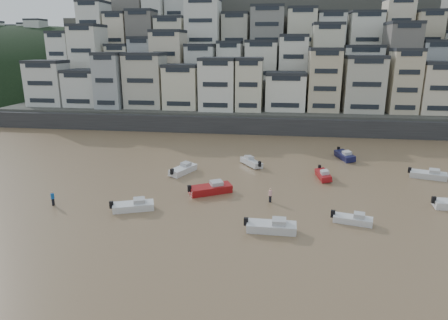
# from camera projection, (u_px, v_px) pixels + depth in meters

# --- Properties ---
(sea_strip) EXTENTS (340.00, 340.00, 0.00)m
(sea_strip) POSITION_uv_depth(u_px,v_px,m) (6.00, 88.00, 176.63)
(sea_strip) COLOR #485A67
(sea_strip) RESTS_ON ground
(harbor_wall) EXTENTS (140.00, 3.00, 3.50)m
(harbor_wall) POSITION_uv_depth(u_px,v_px,m) (278.00, 126.00, 84.17)
(harbor_wall) COLOR #38383A
(harbor_wall) RESTS_ON ground
(hillside) EXTENTS (141.04, 66.00, 50.00)m
(hillside) POSITION_uv_depth(u_px,v_px,m) (296.00, 63.00, 118.35)
(hillside) COLOR #4C4C47
(hillside) RESTS_ON ground
(headland) EXTENTS (216.00, 135.00, 53.33)m
(headland) POSITION_uv_depth(u_px,v_px,m) (24.00, 91.00, 165.13)
(headland) COLOR black
(headland) RESTS_ON ground
(boat_a) EXTENTS (5.46, 1.84, 1.49)m
(boat_a) POSITION_uv_depth(u_px,v_px,m) (271.00, 225.00, 40.07)
(boat_a) COLOR silver
(boat_a) RESTS_ON ground
(boat_b) EXTENTS (4.59, 2.41, 1.19)m
(boat_b) POSITION_uv_depth(u_px,v_px,m) (353.00, 218.00, 42.06)
(boat_b) COLOR silver
(boat_b) RESTS_ON ground
(boat_c) EXTENTS (6.10, 4.66, 1.62)m
(boat_c) POSITION_uv_depth(u_px,v_px,m) (211.00, 188.00, 50.51)
(boat_c) COLOR maroon
(boat_c) RESTS_ON ground
(boat_e) EXTENTS (2.27, 5.03, 1.32)m
(boat_e) POSITION_uv_depth(u_px,v_px,m) (323.00, 174.00, 56.28)
(boat_e) COLOR maroon
(boat_e) RESTS_ON ground
(boat_f) EXTENTS (3.81, 5.78, 1.50)m
(boat_f) POSITION_uv_depth(u_px,v_px,m) (183.00, 168.00, 58.55)
(boat_f) COLOR white
(boat_f) RESTS_ON ground
(boat_g) EXTENTS (5.46, 3.07, 1.42)m
(boat_g) POSITION_uv_depth(u_px,v_px,m) (428.00, 174.00, 56.28)
(boat_g) COLOR silver
(boat_g) RESTS_ON ground
(boat_h) EXTENTS (4.26, 5.13, 1.39)m
(boat_h) POSITION_uv_depth(u_px,v_px,m) (251.00, 161.00, 62.34)
(boat_h) COLOR silver
(boat_h) RESTS_ON ground
(boat_i) EXTENTS (3.23, 5.90, 1.53)m
(boat_i) POSITION_uv_depth(u_px,v_px,m) (345.00, 155.00, 65.89)
(boat_i) COLOR #13143B
(boat_i) RESTS_ON ground
(boat_j) EXTENTS (5.30, 3.30, 1.38)m
(boat_j) POSITION_uv_depth(u_px,v_px,m) (133.00, 205.00, 45.32)
(boat_j) COLOR silver
(boat_j) RESTS_ON ground
(person_blue) EXTENTS (0.44, 0.44, 1.74)m
(person_blue) POSITION_uv_depth(u_px,v_px,m) (53.00, 198.00, 46.77)
(person_blue) COLOR #1652A5
(person_blue) RESTS_ON ground
(person_pink) EXTENTS (0.44, 0.44, 1.74)m
(person_pink) POSITION_uv_depth(u_px,v_px,m) (270.00, 195.00, 47.73)
(person_pink) COLOR #E3A0A3
(person_pink) RESTS_ON ground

